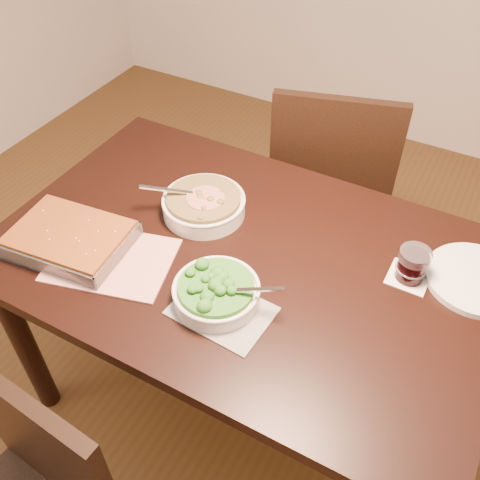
{
  "coord_description": "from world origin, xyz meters",
  "views": [
    {
      "loc": [
        0.5,
        -0.93,
        1.82
      ],
      "look_at": [
        -0.01,
        -0.0,
        0.8
      ],
      "focal_mm": 40.0,
      "sensor_mm": 36.0,
      "label": 1
    }
  ],
  "objects_px": {
    "baking_dish": "(70,239)",
    "wine_tumbler": "(413,264)",
    "table": "(243,276)",
    "chair_far": "(330,180)",
    "stew_bowl": "(204,204)",
    "dinner_plate": "(476,279)",
    "broccoli_bowl": "(216,292)"
  },
  "relations": [
    {
      "from": "wine_tumbler",
      "to": "dinner_plate",
      "type": "height_order",
      "value": "wine_tumbler"
    },
    {
      "from": "stew_bowl",
      "to": "dinner_plate",
      "type": "distance_m",
      "value": 0.79
    },
    {
      "from": "chair_far",
      "to": "stew_bowl",
      "type": "bearing_deg",
      "value": 56.08
    },
    {
      "from": "chair_far",
      "to": "baking_dish",
      "type": "bearing_deg",
      "value": 47.66
    },
    {
      "from": "broccoli_bowl",
      "to": "dinner_plate",
      "type": "distance_m",
      "value": 0.69
    },
    {
      "from": "table",
      "to": "dinner_plate",
      "type": "relative_size",
      "value": 5.3
    },
    {
      "from": "wine_tumbler",
      "to": "dinner_plate",
      "type": "xyz_separation_m",
      "value": [
        0.16,
        0.07,
        -0.04
      ]
    },
    {
      "from": "baking_dish",
      "to": "wine_tumbler",
      "type": "bearing_deg",
      "value": 15.32
    },
    {
      "from": "wine_tumbler",
      "to": "stew_bowl",
      "type": "bearing_deg",
      "value": -176.54
    },
    {
      "from": "dinner_plate",
      "to": "stew_bowl",
      "type": "bearing_deg",
      "value": -172.22
    },
    {
      "from": "broccoli_bowl",
      "to": "dinner_plate",
      "type": "relative_size",
      "value": 0.96
    },
    {
      "from": "broccoli_bowl",
      "to": "chair_far",
      "type": "height_order",
      "value": "chair_far"
    },
    {
      "from": "table",
      "to": "broccoli_bowl",
      "type": "height_order",
      "value": "broccoli_bowl"
    },
    {
      "from": "table",
      "to": "broccoli_bowl",
      "type": "distance_m",
      "value": 0.22
    },
    {
      "from": "stew_bowl",
      "to": "dinner_plate",
      "type": "bearing_deg",
      "value": 7.78
    },
    {
      "from": "table",
      "to": "stew_bowl",
      "type": "relative_size",
      "value": 5.55
    },
    {
      "from": "table",
      "to": "chair_far",
      "type": "bearing_deg",
      "value": 89.33
    },
    {
      "from": "stew_bowl",
      "to": "dinner_plate",
      "type": "height_order",
      "value": "stew_bowl"
    },
    {
      "from": "broccoli_bowl",
      "to": "chair_far",
      "type": "xyz_separation_m",
      "value": [
        -0.01,
        0.89,
        -0.25
      ]
    },
    {
      "from": "stew_bowl",
      "to": "baking_dish",
      "type": "height_order",
      "value": "stew_bowl"
    },
    {
      "from": "stew_bowl",
      "to": "broccoli_bowl",
      "type": "distance_m",
      "value": 0.35
    },
    {
      "from": "table",
      "to": "baking_dish",
      "type": "xyz_separation_m",
      "value": [
        -0.44,
        -0.21,
        0.12
      ]
    },
    {
      "from": "table",
      "to": "broccoli_bowl",
      "type": "bearing_deg",
      "value": -83.73
    },
    {
      "from": "wine_tumbler",
      "to": "chair_far",
      "type": "distance_m",
      "value": 0.76
    },
    {
      "from": "wine_tumbler",
      "to": "dinner_plate",
      "type": "bearing_deg",
      "value": 23.38
    },
    {
      "from": "broccoli_bowl",
      "to": "dinner_plate",
      "type": "xyz_separation_m",
      "value": [
        0.57,
        0.38,
        -0.02
      ]
    },
    {
      "from": "table",
      "to": "baking_dish",
      "type": "bearing_deg",
      "value": -154.67
    },
    {
      "from": "stew_bowl",
      "to": "dinner_plate",
      "type": "relative_size",
      "value": 0.96
    },
    {
      "from": "dinner_plate",
      "to": "chair_far",
      "type": "xyz_separation_m",
      "value": [
        -0.59,
        0.5,
        -0.22
      ]
    },
    {
      "from": "dinner_plate",
      "to": "chair_far",
      "type": "distance_m",
      "value": 0.8
    },
    {
      "from": "baking_dish",
      "to": "wine_tumbler",
      "type": "xyz_separation_m",
      "value": [
        0.88,
        0.34,
        0.02
      ]
    },
    {
      "from": "dinner_plate",
      "to": "baking_dish",
      "type": "bearing_deg",
      "value": -158.32
    }
  ]
}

